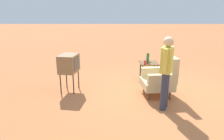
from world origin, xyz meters
The scene contains 8 objects.
ground_plane centered at (0.00, 0.00, 0.00)m, with size 60.00×60.00×0.00m, color #B76B3D.
armchair centered at (0.12, 0.00, 0.50)m, with size 0.85×0.85×1.06m.
side_table centered at (-0.90, -0.14, 0.54)m, with size 0.56×0.56×0.64m.
tv_on_stand centered at (-0.20, -2.44, 0.78)m, with size 0.66×0.52×1.03m.
person_standing centered at (0.86, -0.08, 0.94)m, with size 0.53×0.35×1.64m.
bottle_wine_green centered at (-0.77, -0.20, 0.80)m, with size 0.07×0.07×0.32m, color #1E5623.
soda_can_red centered at (-0.66, -0.30, 0.70)m, with size 0.07×0.07×0.12m, color red.
flower_vase centered at (-1.09, -0.17, 0.78)m, with size 0.14×0.10×0.27m.
Camera 1 is at (5.16, -1.27, 2.16)m, focal length 32.82 mm.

